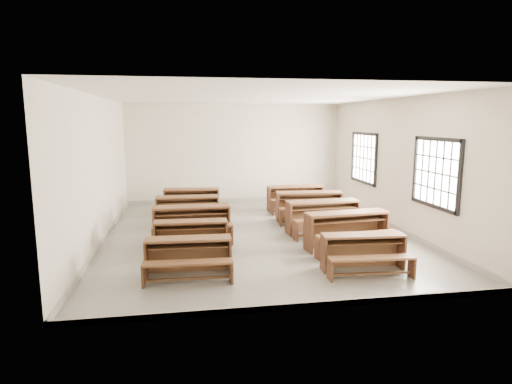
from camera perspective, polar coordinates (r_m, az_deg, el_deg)
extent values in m
plane|color=gray|center=(10.29, 0.00, -5.50)|extent=(8.50, 8.50, 0.00)
cube|color=silver|center=(9.95, 0.00, 12.45)|extent=(7.00, 8.50, 0.05)
cube|color=beige|center=(14.16, -2.85, 5.19)|extent=(7.00, 0.05, 3.20)
cube|color=beige|center=(5.91, 6.82, -0.95)|extent=(7.00, 0.05, 3.20)
cube|color=beige|center=(10.02, -20.02, 2.84)|extent=(0.05, 8.50, 3.20)
cube|color=beige|center=(11.11, 18.01, 3.55)|extent=(0.05, 8.50, 3.20)
cube|color=gray|center=(14.36, -2.80, -0.98)|extent=(7.00, 0.04, 0.10)
cube|color=gray|center=(6.37, 6.55, -14.81)|extent=(7.00, 0.04, 0.10)
cube|color=gray|center=(10.30, -19.56, -5.75)|extent=(0.04, 8.50, 0.10)
cube|color=gray|center=(11.36, 17.63, -4.25)|extent=(0.04, 8.50, 0.10)
cube|color=white|center=(9.55, 22.94, 2.36)|extent=(0.02, 1.50, 1.30)
cube|color=black|center=(9.49, 23.11, 6.49)|extent=(0.06, 1.62, 0.08)
cube|color=black|center=(9.64, 22.57, -1.71)|extent=(0.06, 1.62, 0.08)
cube|color=black|center=(8.89, 25.54, 1.70)|extent=(0.06, 0.08, 1.46)
cube|color=black|center=(10.21, 20.48, 2.93)|extent=(0.06, 0.08, 1.46)
cube|color=white|center=(12.72, 14.26, 4.42)|extent=(0.02, 1.50, 1.30)
cube|color=black|center=(12.67, 14.30, 7.53)|extent=(0.06, 1.62, 0.08)
cube|color=black|center=(12.79, 14.05, 1.34)|extent=(0.06, 1.62, 0.08)
cube|color=black|center=(12.00, 15.68, 4.07)|extent=(0.06, 0.08, 1.46)
cube|color=black|center=(13.44, 12.82, 4.74)|extent=(0.06, 0.08, 1.46)
cube|color=brown|center=(7.52, -9.03, -6.18)|extent=(1.49, 0.43, 0.04)
cube|color=brown|center=(7.77, -8.93, -8.21)|extent=(1.48, 0.10, 0.63)
cube|color=#482618|center=(7.68, -14.42, -8.64)|extent=(0.05, 0.37, 0.63)
cube|color=#482618|center=(7.63, -3.48, -8.46)|extent=(0.05, 0.37, 0.63)
cube|color=#482618|center=(7.54, -9.01, -7.16)|extent=(1.38, 0.33, 0.02)
cube|color=brown|center=(7.17, -9.08, -9.29)|extent=(1.49, 0.32, 0.04)
cube|color=#482618|center=(7.30, -14.81, -10.77)|extent=(0.05, 0.26, 0.35)
cube|color=#482618|center=(7.24, -3.23, -10.61)|extent=(0.05, 0.26, 0.35)
cube|color=#482618|center=(7.26, -9.02, -11.36)|extent=(1.37, 0.10, 0.04)
cube|color=brown|center=(8.78, -8.71, -3.91)|extent=(1.48, 0.41, 0.04)
cube|color=brown|center=(9.02, -8.64, -5.71)|extent=(1.47, 0.08, 0.63)
cube|color=#482618|center=(8.90, -13.31, -6.07)|extent=(0.05, 0.37, 0.63)
cube|color=#482618|center=(8.88, -3.99, -5.88)|extent=(0.05, 0.37, 0.63)
cube|color=#482618|center=(8.79, -8.69, -4.75)|extent=(1.37, 0.32, 0.02)
cube|color=brown|center=(8.41, -8.70, -6.45)|extent=(1.48, 0.30, 0.04)
cube|color=#482618|center=(8.51, -13.56, -7.78)|extent=(0.04, 0.26, 0.35)
cube|color=#482618|center=(8.48, -3.77, -7.58)|extent=(0.04, 0.26, 0.35)
cube|color=#482618|center=(8.49, -8.66, -8.24)|extent=(1.36, 0.09, 0.04)
cube|color=brown|center=(9.72, -8.61, -1.95)|extent=(1.72, 0.46, 0.04)
cube|color=brown|center=(9.99, -8.59, -3.90)|extent=(1.72, 0.07, 0.73)
cube|color=#482618|center=(9.82, -13.46, -4.31)|extent=(0.05, 0.43, 0.73)
cube|color=#482618|center=(9.86, -3.68, -3.99)|extent=(0.05, 0.43, 0.73)
cube|color=#482618|center=(9.73, -8.59, -2.84)|extent=(1.59, 0.35, 0.02)
cube|color=brown|center=(9.28, -8.45, -4.54)|extent=(1.72, 0.33, 0.04)
cube|color=#482618|center=(9.35, -13.58, -6.03)|extent=(0.05, 0.30, 0.41)
cube|color=#482618|center=(9.40, -3.29, -5.69)|extent=(0.05, 0.30, 0.41)
cube|color=#482618|center=(9.36, -8.40, -6.45)|extent=(1.59, 0.08, 0.04)
cube|color=brown|center=(11.24, -9.16, -0.65)|extent=(1.62, 0.43, 0.04)
cube|color=brown|center=(11.49, -9.10, -2.27)|extent=(1.61, 0.07, 0.68)
cube|color=#482618|center=(11.35, -13.08, -2.55)|extent=(0.05, 0.40, 0.68)
cube|color=#482618|center=(11.32, -5.13, -2.36)|extent=(0.05, 0.40, 0.68)
cube|color=#482618|center=(11.25, -9.14, -1.37)|extent=(1.50, 0.33, 0.02)
cube|color=brown|center=(10.81, -9.14, -2.68)|extent=(1.62, 0.31, 0.04)
cube|color=#482618|center=(10.90, -13.25, -3.86)|extent=(0.05, 0.28, 0.38)
cube|color=#482618|center=(10.88, -4.96, -3.67)|extent=(0.05, 0.28, 0.38)
cube|color=#482618|center=(10.88, -9.10, -4.24)|extent=(1.49, 0.08, 0.04)
cube|color=brown|center=(12.55, -8.59, 0.36)|extent=(1.61, 0.51, 0.04)
cube|color=brown|center=(12.78, -8.51, -1.09)|extent=(1.58, 0.16, 0.67)
cube|color=#482618|center=(12.68, -12.03, -1.28)|extent=(0.07, 0.40, 0.67)
cube|color=#482618|center=(12.59, -5.04, -1.18)|extent=(0.07, 0.40, 0.67)
cube|color=#482618|center=(12.55, -8.58, -0.27)|extent=(1.48, 0.40, 0.02)
cube|color=brown|center=(12.12, -8.68, -1.38)|extent=(1.60, 0.39, 0.04)
cube|color=#482618|center=(12.23, -12.27, -2.39)|extent=(0.06, 0.28, 0.38)
cube|color=#482618|center=(12.14, -5.02, -2.29)|extent=(0.06, 0.28, 0.38)
cube|color=#482618|center=(12.18, -8.65, -2.75)|extent=(1.46, 0.16, 0.04)
cube|color=brown|center=(7.91, 14.12, -5.59)|extent=(1.50, 0.47, 0.04)
cube|color=brown|center=(8.15, 13.63, -7.55)|extent=(1.47, 0.14, 0.63)
cube|color=#482618|center=(7.79, 8.98, -8.18)|extent=(0.06, 0.37, 0.63)
cube|color=#482618|center=(8.26, 18.76, -7.55)|extent=(0.06, 0.37, 0.63)
cube|color=#482618|center=(7.92, 14.12, -6.52)|extent=(1.38, 0.37, 0.02)
cube|color=brown|center=(7.58, 15.19, -8.48)|extent=(1.49, 0.36, 0.04)
cube|color=#482618|center=(7.42, 9.84, -10.24)|extent=(0.05, 0.26, 0.35)
cube|color=#482618|center=(7.91, 20.06, -9.43)|extent=(0.05, 0.26, 0.35)
cube|color=#482618|center=(7.67, 15.09, -10.44)|extent=(1.36, 0.14, 0.04)
cube|color=brown|center=(9.10, 12.03, -2.73)|extent=(1.79, 0.61, 0.04)
cube|color=brown|center=(9.36, 11.39, -4.85)|extent=(1.75, 0.21, 0.75)
cube|color=#482618|center=(8.84, 6.97, -5.58)|extent=(0.09, 0.44, 0.75)
cube|color=#482618|center=(9.60, 16.51, -4.70)|extent=(0.09, 0.44, 0.75)
cube|color=#482618|center=(9.12, 12.06, -3.71)|extent=(1.65, 0.48, 0.02)
cube|color=brown|center=(8.72, 13.56, -5.56)|extent=(1.78, 0.47, 0.04)
cube|color=#482618|center=(8.41, 8.33, -7.57)|extent=(0.07, 0.31, 0.42)
cube|color=#482618|center=(9.21, 18.21, -6.45)|extent=(0.07, 0.31, 0.42)
cube|color=#482618|center=(8.81, 13.47, -7.63)|extent=(1.62, 0.21, 0.04)
cube|color=brown|center=(10.31, 8.89, -1.24)|extent=(1.76, 0.54, 0.04)
cube|color=brown|center=(10.57, 8.44, -3.14)|extent=(1.74, 0.15, 0.74)
cube|color=#482618|center=(10.11, 4.35, -3.64)|extent=(0.07, 0.44, 0.74)
cube|color=#482618|center=(10.73, 13.05, -3.09)|extent=(0.07, 0.44, 0.74)
cube|color=#482618|center=(10.32, 8.91, -2.09)|extent=(1.63, 0.42, 0.02)
cube|color=brown|center=(9.89, 9.98, -3.66)|extent=(1.76, 0.41, 0.04)
cube|color=#482618|center=(9.66, 5.28, -5.28)|extent=(0.06, 0.31, 0.41)
cube|color=#482618|center=(10.30, 14.32, -4.59)|extent=(0.06, 0.31, 0.41)
cube|color=#482618|center=(9.97, 9.93, -5.49)|extent=(1.61, 0.15, 0.04)
cube|color=brown|center=(11.52, 7.09, -0.07)|extent=(1.77, 0.58, 0.04)
cube|color=brown|center=(11.78, 6.86, -1.79)|extent=(1.74, 0.19, 0.74)
cube|color=#482618|center=(11.45, 2.89, -2.06)|extent=(0.08, 0.44, 0.74)
cube|color=#482618|center=(11.79, 11.10, -1.89)|extent=(0.08, 0.44, 0.74)
cube|color=#482618|center=(11.52, 7.10, -0.84)|extent=(1.63, 0.46, 0.02)
cube|color=brown|center=(11.06, 7.62, -2.20)|extent=(1.76, 0.45, 0.04)
cube|color=#482618|center=(10.97, 3.25, -3.46)|extent=(0.07, 0.31, 0.41)
cube|color=#482618|center=(11.32, 11.80, -3.23)|extent=(0.07, 0.31, 0.41)
cube|color=#482618|center=(11.13, 7.58, -3.84)|extent=(1.61, 0.19, 0.04)
cube|color=brown|center=(12.80, 5.24, 0.75)|extent=(1.65, 0.42, 0.04)
cube|color=brown|center=(13.04, 5.01, -0.74)|extent=(1.65, 0.04, 0.70)
cube|color=#482618|center=(12.69, 1.70, -1.00)|extent=(0.04, 0.41, 0.70)
cube|color=#482618|center=(13.09, 8.63, -0.77)|extent=(0.04, 0.41, 0.70)
cube|color=#482618|center=(12.81, 5.25, 0.10)|extent=(1.53, 0.31, 0.02)
cube|color=brown|center=(12.37, 5.81, -1.02)|extent=(1.65, 0.29, 0.04)
cube|color=#482618|center=(12.23, 2.15, -2.14)|extent=(0.04, 0.29, 0.39)
cube|color=#482618|center=(12.65, 9.32, -1.87)|extent=(0.04, 0.29, 0.39)
cube|color=#482618|center=(12.43, 5.79, -2.42)|extent=(1.53, 0.05, 0.04)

